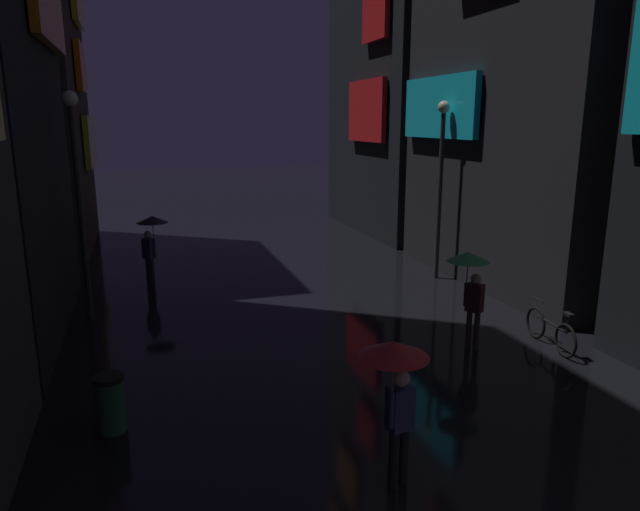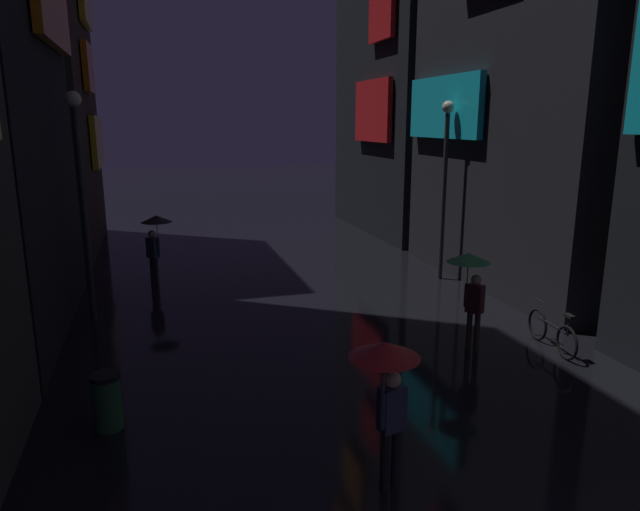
{
  "view_description": "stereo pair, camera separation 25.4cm",
  "coord_description": "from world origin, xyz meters",
  "px_view_note": "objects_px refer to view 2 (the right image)",
  "views": [
    {
      "loc": [
        -3.62,
        -1.23,
        4.78
      ],
      "look_at": [
        0.0,
        10.24,
        1.93
      ],
      "focal_mm": 32.0,
      "sensor_mm": 36.0,
      "label": 1
    },
    {
      "loc": [
        -3.38,
        -1.31,
        4.78
      ],
      "look_at": [
        0.0,
        10.24,
        1.93
      ],
      "focal_mm": 32.0,
      "sensor_mm": 36.0,
      "label": 2
    }
  ],
  "objects_px": {
    "streetlamp_left_far": "(81,181)",
    "streetlamp_right_far": "(445,170)",
    "bicycle_parked_at_storefront": "(552,332)",
    "pedestrian_midstreet_centre_black": "(155,231)",
    "pedestrian_near_crossing_red": "(387,374)",
    "trash_bin": "(107,401)",
    "pedestrian_foreground_right_green": "(470,274)"
  },
  "relations": [
    {
      "from": "streetlamp_left_far",
      "to": "streetlamp_right_far",
      "type": "height_order",
      "value": "streetlamp_left_far"
    },
    {
      "from": "bicycle_parked_at_storefront",
      "to": "streetlamp_right_far",
      "type": "xyz_separation_m",
      "value": [
        0.4,
        5.76,
        2.98
      ]
    },
    {
      "from": "pedestrian_midstreet_centre_black",
      "to": "pedestrian_near_crossing_red",
      "type": "relative_size",
      "value": 1.0
    },
    {
      "from": "trash_bin",
      "to": "pedestrian_near_crossing_red",
      "type": "bearing_deg",
      "value": -37.04
    },
    {
      "from": "bicycle_parked_at_storefront",
      "to": "streetlamp_left_far",
      "type": "distance_m",
      "value": 11.16
    },
    {
      "from": "pedestrian_foreground_right_green",
      "to": "bicycle_parked_at_storefront",
      "type": "relative_size",
      "value": 1.17
    },
    {
      "from": "pedestrian_near_crossing_red",
      "to": "trash_bin",
      "type": "height_order",
      "value": "pedestrian_near_crossing_red"
    },
    {
      "from": "pedestrian_near_crossing_red",
      "to": "streetlamp_left_far",
      "type": "distance_m",
      "value": 9.49
    },
    {
      "from": "bicycle_parked_at_storefront",
      "to": "streetlamp_left_far",
      "type": "bearing_deg",
      "value": 153.35
    },
    {
      "from": "pedestrian_midstreet_centre_black",
      "to": "streetlamp_left_far",
      "type": "height_order",
      "value": "streetlamp_left_far"
    },
    {
      "from": "pedestrian_near_crossing_red",
      "to": "bicycle_parked_at_storefront",
      "type": "bearing_deg",
      "value": 33.19
    },
    {
      "from": "pedestrian_foreground_right_green",
      "to": "trash_bin",
      "type": "xyz_separation_m",
      "value": [
        -7.15,
        -1.28,
        -1.2
      ]
    },
    {
      "from": "streetlamp_left_far",
      "to": "pedestrian_near_crossing_red",
      "type": "bearing_deg",
      "value": -62.62
    },
    {
      "from": "pedestrian_midstreet_centre_black",
      "to": "streetlamp_left_far",
      "type": "bearing_deg",
      "value": -121.61
    },
    {
      "from": "pedestrian_near_crossing_red",
      "to": "trash_bin",
      "type": "distance_m",
      "value": 4.66
    },
    {
      "from": "pedestrian_midstreet_centre_black",
      "to": "streetlamp_right_far",
      "type": "bearing_deg",
      "value": -11.08
    },
    {
      "from": "pedestrian_foreground_right_green",
      "to": "streetlamp_left_far",
      "type": "height_order",
      "value": "streetlamp_left_far"
    },
    {
      "from": "pedestrian_near_crossing_red",
      "to": "pedestrian_foreground_right_green",
      "type": "distance_m",
      "value": 5.35
    },
    {
      "from": "pedestrian_midstreet_centre_black",
      "to": "pedestrian_near_crossing_red",
      "type": "distance_m",
      "value": 11.2
    },
    {
      "from": "bicycle_parked_at_storefront",
      "to": "trash_bin",
      "type": "xyz_separation_m",
      "value": [
        -8.9,
        -0.76,
        0.08
      ]
    },
    {
      "from": "pedestrian_foreground_right_green",
      "to": "streetlamp_right_far",
      "type": "bearing_deg",
      "value": 67.72
    },
    {
      "from": "pedestrian_foreground_right_green",
      "to": "streetlamp_right_far",
      "type": "height_order",
      "value": "streetlamp_right_far"
    },
    {
      "from": "bicycle_parked_at_storefront",
      "to": "streetlamp_right_far",
      "type": "bearing_deg",
      "value": 86.01
    },
    {
      "from": "streetlamp_right_far",
      "to": "pedestrian_near_crossing_red",
      "type": "bearing_deg",
      "value": -121.74
    },
    {
      "from": "pedestrian_midstreet_centre_black",
      "to": "pedestrian_foreground_right_green",
      "type": "height_order",
      "value": "same"
    },
    {
      "from": "pedestrian_near_crossing_red",
      "to": "streetlamp_right_far",
      "type": "distance_m",
      "value": 10.98
    },
    {
      "from": "bicycle_parked_at_storefront",
      "to": "streetlamp_left_far",
      "type": "relative_size",
      "value": 0.33
    },
    {
      "from": "pedestrian_midstreet_centre_black",
      "to": "bicycle_parked_at_storefront",
      "type": "bearing_deg",
      "value": -42.76
    },
    {
      "from": "streetlamp_left_far",
      "to": "trash_bin",
      "type": "distance_m",
      "value": 6.34
    },
    {
      "from": "pedestrian_near_crossing_red",
      "to": "streetlamp_left_far",
      "type": "height_order",
      "value": "streetlamp_left_far"
    },
    {
      "from": "pedestrian_near_crossing_red",
      "to": "streetlamp_left_far",
      "type": "relative_size",
      "value": 0.39
    },
    {
      "from": "pedestrian_midstreet_centre_black",
      "to": "pedestrian_foreground_right_green",
      "type": "xyz_separation_m",
      "value": [
        6.26,
        -6.88,
        0.0
      ]
    }
  ]
}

